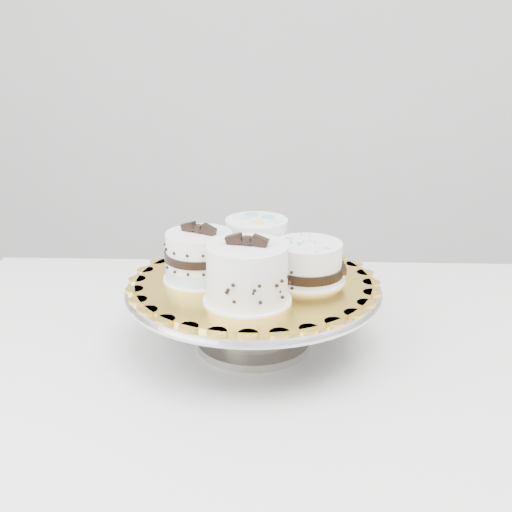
{
  "coord_description": "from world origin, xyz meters",
  "views": [
    {
      "loc": [
        -0.0,
        -0.68,
        1.21
      ],
      "look_at": [
        -0.03,
        0.19,
        0.9
      ],
      "focal_mm": 45.0,
      "sensor_mm": 36.0,
      "label": 1
    }
  ],
  "objects_px": {
    "cake_stand": "(254,303)",
    "cake_ribbon": "(308,263)",
    "cake_board": "(254,282)",
    "cake_dots": "(257,241)",
    "cake_banded": "(200,258)",
    "cake_swirl": "(247,275)",
    "table": "(262,395)"
  },
  "relations": [
    {
      "from": "cake_stand",
      "to": "cake_ribbon",
      "type": "relative_size",
      "value": 3.22
    },
    {
      "from": "cake_board",
      "to": "cake_dots",
      "type": "height_order",
      "value": "cake_dots"
    },
    {
      "from": "cake_board",
      "to": "cake_banded",
      "type": "bearing_deg",
      "value": 177.67
    },
    {
      "from": "cake_ribbon",
      "to": "cake_stand",
      "type": "bearing_deg",
      "value": 177.85
    },
    {
      "from": "cake_board",
      "to": "cake_ribbon",
      "type": "xyz_separation_m",
      "value": [
        0.08,
        0.0,
        0.03
      ]
    },
    {
      "from": "cake_swirl",
      "to": "cake_banded",
      "type": "xyz_separation_m",
      "value": [
        -0.07,
        0.08,
        -0.01
      ]
    },
    {
      "from": "cake_board",
      "to": "cake_dots",
      "type": "distance_m",
      "value": 0.08
    },
    {
      "from": "cake_stand",
      "to": "cake_dots",
      "type": "xyz_separation_m",
      "value": [
        0.0,
        0.07,
        0.07
      ]
    },
    {
      "from": "cake_stand",
      "to": "cake_banded",
      "type": "relative_size",
      "value": 2.87
    },
    {
      "from": "table",
      "to": "cake_board",
      "type": "height_order",
      "value": "cake_board"
    },
    {
      "from": "table",
      "to": "cake_board",
      "type": "bearing_deg",
      "value": -172.9
    },
    {
      "from": "table",
      "to": "cake_board",
      "type": "relative_size",
      "value": 3.21
    },
    {
      "from": "cake_board",
      "to": "cake_ribbon",
      "type": "bearing_deg",
      "value": 2.4
    },
    {
      "from": "cake_ribbon",
      "to": "cake_board",
      "type": "bearing_deg",
      "value": 177.85
    },
    {
      "from": "cake_swirl",
      "to": "cake_banded",
      "type": "height_order",
      "value": "cake_swirl"
    },
    {
      "from": "cake_banded",
      "to": "cake_ribbon",
      "type": "relative_size",
      "value": 1.12
    },
    {
      "from": "cake_board",
      "to": "cake_stand",
      "type": "bearing_deg",
      "value": -110.56
    },
    {
      "from": "table",
      "to": "cake_swirl",
      "type": "relative_size",
      "value": 8.48
    },
    {
      "from": "cake_board",
      "to": "cake_dots",
      "type": "xyz_separation_m",
      "value": [
        0.0,
        0.07,
        0.04
      ]
    },
    {
      "from": "cake_stand",
      "to": "cake_board",
      "type": "distance_m",
      "value": 0.03
    },
    {
      "from": "table",
      "to": "cake_ribbon",
      "type": "height_order",
      "value": "cake_ribbon"
    },
    {
      "from": "cake_ribbon",
      "to": "table",
      "type": "bearing_deg",
      "value": 176.88
    },
    {
      "from": "cake_swirl",
      "to": "cake_ribbon",
      "type": "height_order",
      "value": "cake_swirl"
    },
    {
      "from": "table",
      "to": "cake_dots",
      "type": "relative_size",
      "value": 8.7
    },
    {
      "from": "table",
      "to": "cake_swirl",
      "type": "height_order",
      "value": "cake_swirl"
    },
    {
      "from": "cake_stand",
      "to": "cake_dots",
      "type": "distance_m",
      "value": 0.1
    },
    {
      "from": "cake_ribbon",
      "to": "cake_swirl",
      "type": "bearing_deg",
      "value": -142.18
    },
    {
      "from": "cake_stand",
      "to": "cake_dots",
      "type": "bearing_deg",
      "value": 88.52
    },
    {
      "from": "table",
      "to": "cake_banded",
      "type": "relative_size",
      "value": 8.48
    },
    {
      "from": "cake_stand",
      "to": "cake_board",
      "type": "height_order",
      "value": "cake_board"
    },
    {
      "from": "cake_board",
      "to": "cake_swirl",
      "type": "relative_size",
      "value": 2.64
    },
    {
      "from": "cake_stand",
      "to": "cake_ribbon",
      "type": "height_order",
      "value": "cake_ribbon"
    }
  ]
}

